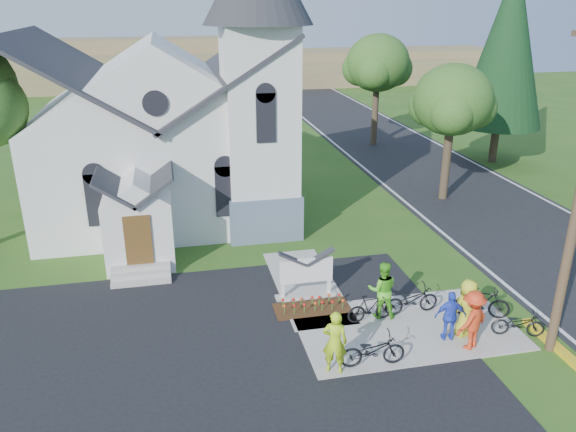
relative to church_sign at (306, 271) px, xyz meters
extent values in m
plane|color=#2D5718|center=(1.20, -3.20, -1.03)|extent=(120.00, 120.00, 0.00)
cube|color=black|center=(-5.80, -5.20, -1.02)|extent=(20.00, 16.00, 0.02)
cube|color=black|center=(11.20, 11.80, -1.02)|extent=(8.00, 90.00, 0.02)
cube|color=#9B968C|center=(2.70, -2.70, -1.00)|extent=(7.00, 4.00, 0.05)
cube|color=silver|center=(-4.80, 9.80, 1.47)|extent=(11.00, 9.00, 5.00)
cube|color=slate|center=(-0.50, 6.50, -0.03)|extent=(3.20, 3.20, 2.00)
cube|color=silver|center=(-0.50, 6.50, 3.47)|extent=(3.00, 3.00, 9.00)
cube|color=silver|center=(-5.80, 4.10, 0.37)|extent=(2.60, 2.40, 2.80)
cube|color=brown|center=(-5.80, 2.87, 0.47)|extent=(1.00, 0.10, 2.00)
cube|color=#9B968C|center=(0.00, 0.00, -0.98)|extent=(2.20, 0.40, 0.10)
cube|color=white|center=(-0.85, 0.00, -0.48)|extent=(0.12, 0.12, 1.00)
cube|color=white|center=(0.85, 0.00, -0.48)|extent=(0.12, 0.12, 1.00)
cube|color=white|center=(0.00, 0.00, 0.02)|extent=(1.90, 0.14, 0.90)
cube|color=#3C2210|center=(0.00, -0.90, -0.99)|extent=(2.60, 1.10, 0.07)
cylinder|color=#382A1E|center=(9.70, 8.80, 1.00)|extent=(0.44, 0.44, 4.05)
ellipsoid|color=#25521C|center=(9.70, 8.80, 4.22)|extent=(4.00, 4.00, 3.60)
cylinder|color=#382A1E|center=(10.20, 20.80, 1.22)|extent=(0.44, 0.44, 4.50)
ellipsoid|color=#25521C|center=(10.20, 20.80, 4.79)|extent=(4.40, 4.40, 3.96)
cylinder|color=#382A1E|center=(16.20, 14.80, 0.17)|extent=(0.50, 0.50, 2.40)
cone|color=black|center=(16.20, 14.80, 6.37)|extent=(5.20, 5.20, 10.00)
cube|color=olive|center=(7.20, 52.80, 0.97)|extent=(60.00, 8.00, 4.00)
cube|color=olive|center=(-8.80, 54.80, 1.77)|extent=(30.00, 6.00, 5.60)
cube|color=olive|center=(23.20, 50.80, 0.47)|extent=(25.00, 6.00, 3.00)
imported|color=#ADD819|center=(-0.26, -4.40, -0.01)|extent=(0.82, 0.68, 1.93)
imported|color=black|center=(0.90, -4.37, -0.47)|extent=(1.95, 0.77, 1.01)
imported|color=#52C224|center=(2.12, -1.86, 0.01)|extent=(1.12, 0.97, 1.98)
imported|color=black|center=(1.67, -2.07, -0.49)|extent=(1.67, 0.62, 0.98)
imported|color=blue|center=(3.68, -3.60, -0.15)|extent=(1.02, 0.57, 1.65)
imported|color=black|center=(3.18, -1.89, -0.48)|extent=(1.93, 0.74, 1.00)
imported|color=red|center=(4.11, -4.14, -0.03)|extent=(1.41, 1.16, 1.90)
imported|color=black|center=(5.36, -2.62, -0.43)|extent=(1.87, 1.19, 1.09)
imported|color=#CBD127|center=(4.29, -3.48, -0.02)|extent=(1.05, 0.80, 1.92)
imported|color=black|center=(5.90, -3.87, -0.55)|extent=(1.71, 1.06, 0.85)
camera|label=1|loc=(-4.34, -17.18, 8.96)|focal=35.00mm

